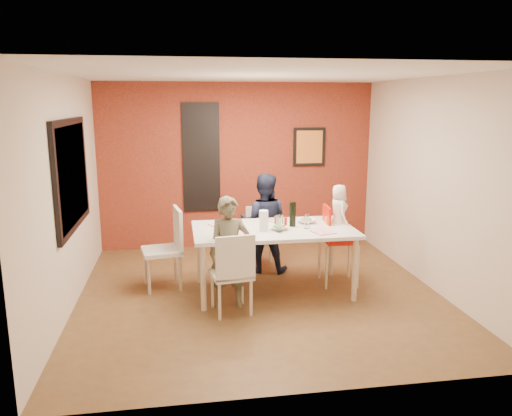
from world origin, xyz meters
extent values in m
plane|color=brown|center=(0.00, 0.00, 0.00)|extent=(4.50, 4.50, 0.00)
cube|color=white|center=(0.00, 0.00, 2.70)|extent=(4.50, 4.50, 0.02)
cube|color=beige|center=(0.00, 2.25, 1.35)|extent=(4.50, 0.02, 2.70)
cube|color=beige|center=(0.00, -2.25, 1.35)|extent=(4.50, 0.02, 2.70)
cube|color=beige|center=(-2.25, 0.00, 1.35)|extent=(0.02, 4.50, 2.70)
cube|color=beige|center=(2.25, 0.00, 1.35)|extent=(0.02, 4.50, 2.70)
cube|color=maroon|center=(0.00, 2.23, 1.35)|extent=(4.50, 0.02, 2.70)
cube|color=black|center=(-2.22, 0.20, 1.55)|extent=(0.05, 1.70, 1.30)
cube|color=black|center=(-2.21, 0.20, 1.55)|extent=(0.02, 1.55, 1.15)
cube|color=silver|center=(-0.60, 2.21, 1.50)|extent=(0.55, 0.03, 1.70)
cube|color=black|center=(-0.60, 2.21, 1.50)|extent=(0.60, 0.03, 1.76)
cube|color=black|center=(1.20, 2.21, 1.65)|extent=(0.54, 0.03, 0.64)
cube|color=orange|center=(1.20, 2.19, 1.65)|extent=(0.44, 0.01, 0.54)
cube|color=white|center=(0.19, 0.06, 0.82)|extent=(2.01, 1.12, 0.04)
cylinder|color=beige|center=(-0.73, -0.41, 0.40)|extent=(0.07, 0.07, 0.79)
cylinder|color=beige|center=(-0.73, 0.53, 0.40)|extent=(0.07, 0.07, 0.79)
cylinder|color=beige|center=(1.10, -0.41, 0.40)|extent=(0.07, 0.07, 0.79)
cylinder|color=beige|center=(1.10, 0.53, 0.40)|extent=(0.07, 0.07, 0.79)
cube|color=silver|center=(-0.41, -0.50, 0.46)|extent=(0.51, 0.51, 0.05)
cube|color=silver|center=(-0.38, -0.70, 0.71)|extent=(0.45, 0.11, 0.51)
cylinder|color=beige|center=(-0.26, -0.29, 0.22)|extent=(0.04, 0.04, 0.44)
cylinder|color=beige|center=(-0.21, -0.65, 0.22)|extent=(0.04, 0.04, 0.44)
cylinder|color=beige|center=(-0.62, -0.34, 0.22)|extent=(0.04, 0.04, 0.44)
cylinder|color=beige|center=(-0.57, -0.70, 0.22)|extent=(0.04, 0.04, 0.44)
cube|color=white|center=(0.20, 1.03, 0.42)|extent=(0.43, 0.43, 0.05)
cube|color=white|center=(0.19, 1.21, 0.65)|extent=(0.41, 0.06, 0.46)
cylinder|color=beige|center=(0.04, 0.85, 0.20)|extent=(0.03, 0.03, 0.40)
cylinder|color=beige|center=(0.03, 1.18, 0.20)|extent=(0.03, 0.03, 0.40)
cylinder|color=beige|center=(0.38, 0.87, 0.20)|extent=(0.03, 0.03, 0.40)
cylinder|color=beige|center=(0.36, 1.20, 0.20)|extent=(0.03, 0.03, 0.40)
cube|color=white|center=(-1.22, 0.41, 0.50)|extent=(0.56, 0.56, 0.06)
cube|color=white|center=(-1.00, 0.45, 0.77)|extent=(0.12, 0.49, 0.55)
cylinder|color=tan|center=(-1.45, 0.58, 0.24)|extent=(0.04, 0.04, 0.48)
cylinder|color=tan|center=(-1.06, 0.64, 0.24)|extent=(0.04, 0.04, 0.48)
cylinder|color=tan|center=(-1.38, 0.19, 0.24)|extent=(0.04, 0.04, 0.48)
cylinder|color=tan|center=(-0.99, 0.25, 0.24)|extent=(0.04, 0.04, 0.48)
cube|color=red|center=(1.10, 0.21, 0.60)|extent=(0.39, 0.39, 0.05)
cube|color=red|center=(0.92, 0.22, 0.84)|extent=(0.06, 0.37, 0.44)
cube|color=red|center=(1.10, 0.21, 0.70)|extent=(0.39, 0.39, 0.02)
cylinder|color=beige|center=(1.29, -0.01, 0.29)|extent=(0.03, 0.03, 0.57)
cylinder|color=beige|center=(0.88, 0.02, 0.29)|extent=(0.03, 0.03, 0.57)
cylinder|color=beige|center=(1.32, 0.41, 0.29)|extent=(0.03, 0.03, 0.57)
cylinder|color=beige|center=(0.90, 0.43, 0.29)|extent=(0.03, 0.03, 0.57)
imported|color=brown|center=(-0.41, -0.34, 0.66)|extent=(0.49, 0.32, 1.33)
imported|color=#161B32|center=(0.20, 0.87, 0.71)|extent=(0.81, 0.70, 1.41)
imported|color=silver|center=(1.08, 0.21, 0.98)|extent=(0.25, 0.37, 0.71)
cube|color=white|center=(-0.26, -0.28, 0.84)|extent=(0.32, 0.32, 0.01)
cube|color=silver|center=(0.21, 0.46, 0.84)|extent=(0.26, 0.26, 0.01)
cube|color=white|center=(0.74, -0.25, 0.84)|extent=(0.29, 0.29, 0.01)
cube|color=white|center=(-0.49, 0.32, 0.84)|extent=(0.26, 0.26, 0.01)
imported|color=white|center=(0.23, -0.04, 0.86)|extent=(0.27, 0.27, 0.05)
imported|color=white|center=(0.66, 0.26, 0.87)|extent=(0.28, 0.28, 0.06)
cylinder|color=black|center=(0.44, 0.11, 0.99)|extent=(0.08, 0.08, 0.31)
cylinder|color=white|center=(0.22, -0.15, 0.94)|extent=(0.07, 0.07, 0.21)
cylinder|color=silver|center=(0.59, -0.02, 0.93)|extent=(0.06, 0.06, 0.18)
cylinder|color=white|center=(0.04, -0.04, 0.96)|extent=(0.11, 0.11, 0.25)
cylinder|color=red|center=(0.33, 0.00, 0.91)|extent=(0.04, 0.04, 0.14)
cylinder|color=#347527|center=(0.30, 0.09, 0.92)|extent=(0.04, 0.04, 0.16)
cylinder|color=brown|center=(0.22, 0.12, 0.91)|extent=(0.04, 0.04, 0.14)
cylinder|color=orange|center=(0.91, 0.15, 0.89)|extent=(0.06, 0.06, 0.10)
camera|label=1|loc=(-0.97, -5.90, 2.40)|focal=35.00mm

